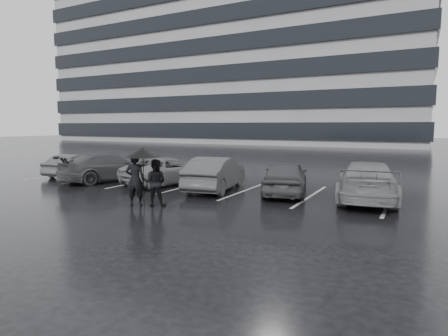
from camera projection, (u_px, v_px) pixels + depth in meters
ground at (203, 199)px, 14.02m from camera, size 160.00×160.00×0.00m
office_building at (237, 58)px, 64.74m from camera, size 61.00×26.00×29.00m
car_main at (285, 177)px, 14.97m from camera, size 2.61×4.36×1.39m
car_west_a at (216, 173)px, 15.95m from camera, size 2.29×4.55×1.43m
car_west_b at (168, 171)px, 17.57m from camera, size 3.09×4.89×1.26m
car_west_c at (109, 167)px, 18.56m from camera, size 3.30×5.14×1.39m
car_west_d at (75, 165)px, 20.38m from camera, size 1.66×3.71×1.18m
car_east at (367, 181)px, 13.70m from camera, size 2.71×5.26×1.46m
pedestrian_left at (135, 180)px, 12.80m from camera, size 0.78×0.67×1.81m
pedestrian_right at (155, 183)px, 12.82m from camera, size 0.95×0.86×1.61m
umbrella at (143, 153)px, 12.71m from camera, size 1.19×1.19×2.02m
stall_stripes at (217, 188)px, 16.58m from camera, size 19.72×5.00×0.00m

